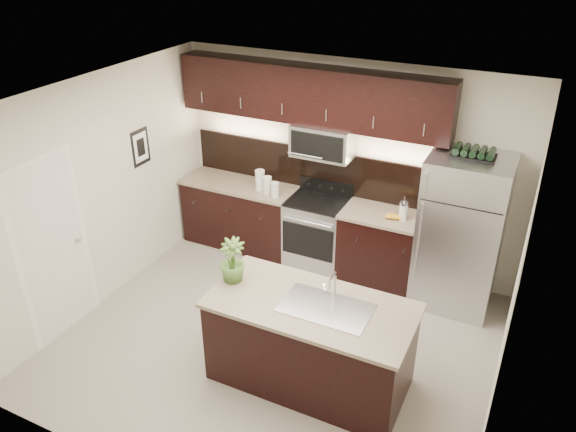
# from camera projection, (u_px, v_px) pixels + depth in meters

# --- Properties ---
(ground) EXTENTS (4.50, 4.50, 0.00)m
(ground) POSITION_uv_depth(u_px,v_px,m) (277.00, 341.00, 6.21)
(ground) COLOR gray
(ground) RESTS_ON ground
(room_walls) EXTENTS (4.52, 4.02, 2.71)m
(room_walls) POSITION_uv_depth(u_px,v_px,m) (263.00, 204.00, 5.42)
(room_walls) COLOR beige
(room_walls) RESTS_ON ground
(counter_run) EXTENTS (3.51, 0.65, 0.94)m
(counter_run) POSITION_uv_depth(u_px,v_px,m) (303.00, 228.00, 7.50)
(counter_run) COLOR black
(counter_run) RESTS_ON ground
(upper_fixtures) EXTENTS (3.49, 0.40, 1.66)m
(upper_fixtures) POSITION_uv_depth(u_px,v_px,m) (312.00, 104.00, 6.83)
(upper_fixtures) COLOR black
(upper_fixtures) RESTS_ON counter_run
(island) EXTENTS (1.96, 0.96, 0.94)m
(island) POSITION_uv_depth(u_px,v_px,m) (310.00, 342.00, 5.48)
(island) COLOR black
(island) RESTS_ON ground
(sink_faucet) EXTENTS (0.84, 0.50, 0.28)m
(sink_faucet) POSITION_uv_depth(u_px,v_px,m) (326.00, 306.00, 5.20)
(sink_faucet) COLOR silver
(sink_faucet) RESTS_ON island
(refrigerator) EXTENTS (0.90, 0.81, 1.87)m
(refrigerator) POSITION_uv_depth(u_px,v_px,m) (461.00, 233.00, 6.46)
(refrigerator) COLOR #B2B2B7
(refrigerator) RESTS_ON ground
(wine_rack) EXTENTS (0.46, 0.29, 0.11)m
(wine_rack) POSITION_uv_depth(u_px,v_px,m) (474.00, 153.00, 6.00)
(wine_rack) COLOR black
(wine_rack) RESTS_ON refrigerator
(plant) EXTENTS (0.31, 0.31, 0.46)m
(plant) POSITION_uv_depth(u_px,v_px,m) (232.00, 260.00, 5.50)
(plant) COLOR #416227
(plant) RESTS_ON island
(canisters) EXTENTS (0.39, 0.22, 0.28)m
(canisters) POSITION_uv_depth(u_px,v_px,m) (266.00, 184.00, 7.35)
(canisters) COLOR silver
(canisters) RESTS_ON counter_run
(french_press) EXTENTS (0.10, 0.10, 0.30)m
(french_press) POSITION_uv_depth(u_px,v_px,m) (403.00, 211.00, 6.68)
(french_press) COLOR silver
(french_press) RESTS_ON counter_run
(bananas) EXTENTS (0.23, 0.20, 0.06)m
(bananas) POSITION_uv_depth(u_px,v_px,m) (389.00, 215.00, 6.76)
(bananas) COLOR gold
(bananas) RESTS_ON counter_run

